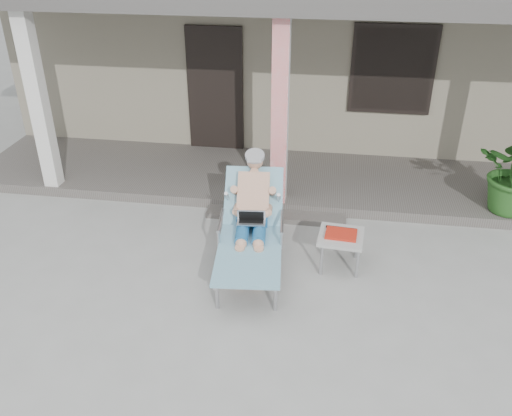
# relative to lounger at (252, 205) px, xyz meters

# --- Properties ---
(ground) EXTENTS (60.00, 60.00, 0.00)m
(ground) POSITION_rel_lounger_xyz_m (0.18, -0.77, -0.79)
(ground) COLOR #9E9E99
(ground) RESTS_ON ground
(house) EXTENTS (10.40, 5.40, 3.30)m
(house) POSITION_rel_lounger_xyz_m (0.18, 5.73, 0.87)
(house) COLOR gray
(house) RESTS_ON ground
(porch_deck) EXTENTS (10.00, 2.00, 0.15)m
(porch_deck) POSITION_rel_lounger_xyz_m (0.18, 2.23, -0.72)
(porch_deck) COLOR #605B56
(porch_deck) RESTS_ON ground
(porch_overhang) EXTENTS (10.00, 2.30, 2.85)m
(porch_overhang) POSITION_rel_lounger_xyz_m (0.18, 2.18, 2.00)
(porch_overhang) COLOR silver
(porch_overhang) RESTS_ON porch_deck
(porch_step) EXTENTS (2.00, 0.30, 0.07)m
(porch_step) POSITION_rel_lounger_xyz_m (0.18, 1.08, -0.76)
(porch_step) COLOR #605B56
(porch_step) RESTS_ON ground
(lounger) EXTENTS (0.91, 2.03, 1.29)m
(lounger) POSITION_rel_lounger_xyz_m (0.00, 0.00, 0.00)
(lounger) COLOR #B7B7BC
(lounger) RESTS_ON ground
(side_table) EXTENTS (0.58, 0.58, 0.48)m
(side_table) POSITION_rel_lounger_xyz_m (1.09, 0.03, -0.39)
(side_table) COLOR #A7A7A3
(side_table) RESTS_ON ground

